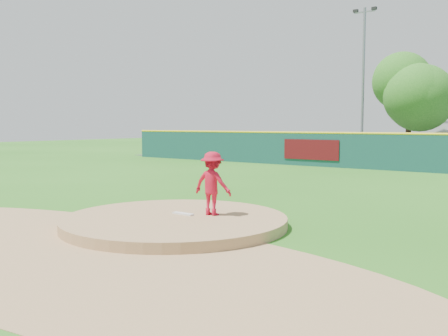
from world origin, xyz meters
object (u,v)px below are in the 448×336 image
Objects in this scene: playground_slide at (228,147)px; deciduous_tree at (410,93)px; pitcher at (212,183)px; light_pole_left at (363,76)px.

playground_slide is 0.38× the size of deciduous_tree.
deciduous_tree is (12.33, 3.48, 3.77)m from playground_slide.
deciduous_tree is at bearing -89.38° from pitcher.
playground_slide is at bearing -146.64° from light_pole_left.
light_pole_left is (-4.00, 2.00, 1.50)m from deciduous_tree.
playground_slide is (-14.94, 20.81, -0.25)m from pitcher.
light_pole_left reaches higher than playground_slide.
deciduous_tree is at bearing -26.57° from light_pole_left.
pitcher is at bearing -75.87° from light_pole_left.
light_pole_left is (-6.62, 26.29, 5.01)m from pitcher.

